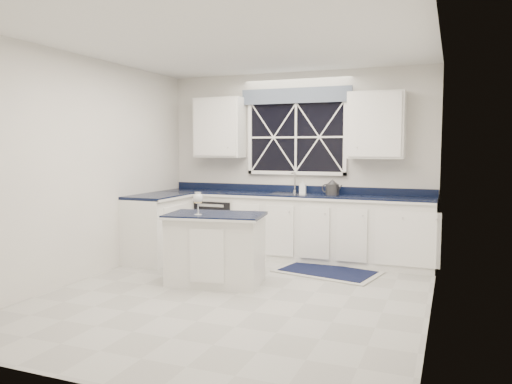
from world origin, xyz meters
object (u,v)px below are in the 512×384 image
at_px(kettle, 332,188).
at_px(soap_bottle, 303,187).
at_px(dishwasher, 221,226).
at_px(wine_glass, 198,199).
at_px(faucet, 294,182).
at_px(island, 216,248).

height_order(kettle, soap_bottle, kettle).
distance_m(kettle, soap_bottle, 0.45).
relative_size(dishwasher, wine_glass, 3.13).
relative_size(dishwasher, faucet, 2.72).
bearing_deg(soap_bottle, dishwasher, -174.79).
xyz_separation_m(dishwasher, soap_bottle, (1.25, 0.11, 0.63)).
height_order(dishwasher, kettle, kettle).
height_order(faucet, island, faucet).
xyz_separation_m(faucet, island, (-0.41, -1.79, -0.68)).
relative_size(kettle, wine_glass, 1.17).
xyz_separation_m(wine_glass, soap_bottle, (0.69, 1.88, 0.03)).
distance_m(dishwasher, island, 1.74).
bearing_deg(wine_glass, island, 51.32).
relative_size(island, soap_bottle, 6.02).
bearing_deg(kettle, island, -110.67).
distance_m(faucet, wine_glass, 2.04).
relative_size(wine_glass, soap_bottle, 1.31).
bearing_deg(dishwasher, island, -66.60).
bearing_deg(kettle, soap_bottle, -177.30).
bearing_deg(soap_bottle, kettle, -7.88).
bearing_deg(faucet, island, -102.80).
relative_size(faucet, wine_glass, 1.15).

